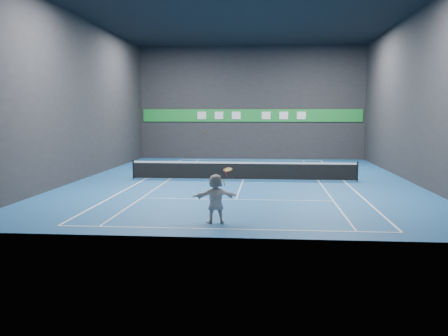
# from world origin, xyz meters

# --- Properties ---
(ground) EXTENTS (26.00, 26.00, 0.00)m
(ground) POSITION_xyz_m (0.00, 0.00, 0.00)
(ground) COLOR #194E8A
(ground) RESTS_ON ground
(ceiling) EXTENTS (26.00, 26.00, 0.00)m
(ceiling) POSITION_xyz_m (0.00, 0.00, 9.00)
(ceiling) COLOR black
(ceiling) RESTS_ON ground
(wall_back) EXTENTS (18.00, 0.10, 9.00)m
(wall_back) POSITION_xyz_m (0.00, 13.00, 4.50)
(wall_back) COLOR #232326
(wall_back) RESTS_ON ground
(wall_front) EXTENTS (18.00, 0.10, 9.00)m
(wall_front) POSITION_xyz_m (0.00, -13.00, 4.50)
(wall_front) COLOR #232326
(wall_front) RESTS_ON ground
(wall_left) EXTENTS (0.10, 26.00, 9.00)m
(wall_left) POSITION_xyz_m (-9.00, 0.00, 4.50)
(wall_left) COLOR #232326
(wall_left) RESTS_ON ground
(wall_right) EXTENTS (0.10, 26.00, 9.00)m
(wall_right) POSITION_xyz_m (9.00, 0.00, 4.50)
(wall_right) COLOR #232326
(wall_right) RESTS_ON ground
(baseline_near) EXTENTS (10.98, 0.08, 0.01)m
(baseline_near) POSITION_xyz_m (0.00, -11.89, 0.00)
(baseline_near) COLOR white
(baseline_near) RESTS_ON ground
(baseline_far) EXTENTS (10.98, 0.08, 0.01)m
(baseline_far) POSITION_xyz_m (0.00, 11.89, 0.00)
(baseline_far) COLOR white
(baseline_far) RESTS_ON ground
(sideline_doubles_left) EXTENTS (0.08, 23.78, 0.01)m
(sideline_doubles_left) POSITION_xyz_m (-5.49, 0.00, 0.00)
(sideline_doubles_left) COLOR white
(sideline_doubles_left) RESTS_ON ground
(sideline_doubles_right) EXTENTS (0.08, 23.78, 0.01)m
(sideline_doubles_right) POSITION_xyz_m (5.49, 0.00, 0.00)
(sideline_doubles_right) COLOR white
(sideline_doubles_right) RESTS_ON ground
(sideline_singles_left) EXTENTS (0.06, 23.78, 0.01)m
(sideline_singles_left) POSITION_xyz_m (-4.11, 0.00, 0.00)
(sideline_singles_left) COLOR white
(sideline_singles_left) RESTS_ON ground
(sideline_singles_right) EXTENTS (0.06, 23.78, 0.01)m
(sideline_singles_right) POSITION_xyz_m (4.11, 0.00, 0.00)
(sideline_singles_right) COLOR white
(sideline_singles_right) RESTS_ON ground
(service_line_near) EXTENTS (8.23, 0.06, 0.01)m
(service_line_near) POSITION_xyz_m (0.00, -6.40, 0.00)
(service_line_near) COLOR white
(service_line_near) RESTS_ON ground
(service_line_far) EXTENTS (8.23, 0.06, 0.01)m
(service_line_far) POSITION_xyz_m (0.00, 6.40, 0.00)
(service_line_far) COLOR white
(service_line_far) RESTS_ON ground
(center_service_line) EXTENTS (0.06, 12.80, 0.01)m
(center_service_line) POSITION_xyz_m (0.00, 0.00, 0.00)
(center_service_line) COLOR white
(center_service_line) RESTS_ON ground
(player) EXTENTS (1.61, 0.89, 1.66)m
(player) POSITION_xyz_m (-0.39, -10.99, 0.83)
(player) COLOR silver
(player) RESTS_ON ground
(tennis_ball) EXTENTS (0.07, 0.07, 0.07)m
(tennis_ball) POSITION_xyz_m (-0.79, -10.77, 3.04)
(tennis_ball) COLOR #CBD122
(tennis_ball) RESTS_ON player
(tennis_net) EXTENTS (12.50, 0.10, 1.07)m
(tennis_net) POSITION_xyz_m (0.00, 0.00, 0.54)
(tennis_net) COLOR black
(tennis_net) RESTS_ON ground
(sponsor_banner) EXTENTS (17.64, 0.11, 1.00)m
(sponsor_banner) POSITION_xyz_m (0.00, 12.93, 3.50)
(sponsor_banner) COLOR #1D8932
(sponsor_banner) RESTS_ON wall_back
(tennis_racket) EXTENTS (0.43, 0.40, 0.65)m
(tennis_racket) POSITION_xyz_m (-0.01, -10.94, 1.74)
(tennis_racket) COLOR red
(tennis_racket) RESTS_ON player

